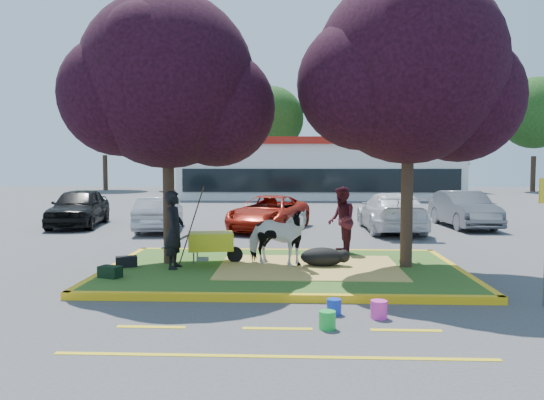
{
  "coord_description": "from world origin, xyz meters",
  "views": [
    {
      "loc": [
        0.27,
        -12.33,
        2.59
      ],
      "look_at": [
        -0.29,
        0.5,
        1.7
      ],
      "focal_mm": 35.0,
      "sensor_mm": 36.0,
      "label": 1
    }
  ],
  "objects_px": {
    "calf": "(322,257)",
    "bucket_green": "(327,320)",
    "bucket_blue": "(334,307)",
    "car_silver": "(159,214)",
    "handler": "(174,230)",
    "cow": "(277,237)",
    "bucket_pink": "(379,309)",
    "car_black": "(79,207)",
    "wheelbarrow": "(211,242)"
  },
  "relations": [
    {
      "from": "calf",
      "to": "bucket_green",
      "type": "xyz_separation_m",
      "value": [
        -0.14,
        -4.3,
        -0.23
      ]
    },
    {
      "from": "bucket_blue",
      "to": "car_silver",
      "type": "xyz_separation_m",
      "value": [
        -5.87,
        11.03,
        0.52
      ]
    },
    {
      "from": "handler",
      "to": "bucket_green",
      "type": "bearing_deg",
      "value": -137.27
    },
    {
      "from": "cow",
      "to": "car_silver",
      "type": "relative_size",
      "value": 0.42
    },
    {
      "from": "cow",
      "to": "bucket_pink",
      "type": "bearing_deg",
      "value": -131.44
    },
    {
      "from": "bucket_pink",
      "to": "calf",
      "type": "bearing_deg",
      "value": 101.58
    },
    {
      "from": "car_black",
      "to": "car_silver",
      "type": "xyz_separation_m",
      "value": [
        3.68,
        -1.32,
        -0.13
      ]
    },
    {
      "from": "cow",
      "to": "bucket_pink",
      "type": "xyz_separation_m",
      "value": [
        1.83,
        -3.69,
        -0.69
      ]
    },
    {
      "from": "bucket_pink",
      "to": "cow",
      "type": "bearing_deg",
      "value": 116.4
    },
    {
      "from": "bucket_blue",
      "to": "car_black",
      "type": "bearing_deg",
      "value": 127.72
    },
    {
      "from": "handler",
      "to": "bucket_blue",
      "type": "bearing_deg",
      "value": -129.31
    },
    {
      "from": "bucket_green",
      "to": "car_silver",
      "type": "distance_m",
      "value": 13.15
    },
    {
      "from": "bucket_green",
      "to": "bucket_blue",
      "type": "height_order",
      "value": "bucket_green"
    },
    {
      "from": "car_silver",
      "to": "cow",
      "type": "bearing_deg",
      "value": 116.77
    },
    {
      "from": "calf",
      "to": "bucket_green",
      "type": "height_order",
      "value": "calf"
    },
    {
      "from": "bucket_green",
      "to": "handler",
      "type": "bearing_deg",
      "value": 130.09
    },
    {
      "from": "calf",
      "to": "bucket_blue",
      "type": "relative_size",
      "value": 3.84
    },
    {
      "from": "wheelbarrow",
      "to": "car_black",
      "type": "bearing_deg",
      "value": 118.07
    },
    {
      "from": "handler",
      "to": "bucket_green",
      "type": "relative_size",
      "value": 6.32
    },
    {
      "from": "cow",
      "to": "bucket_green",
      "type": "height_order",
      "value": "cow"
    },
    {
      "from": "calf",
      "to": "wheelbarrow",
      "type": "relative_size",
      "value": 0.53
    },
    {
      "from": "bucket_green",
      "to": "bucket_pink",
      "type": "distance_m",
      "value": 1.08
    },
    {
      "from": "calf",
      "to": "bucket_green",
      "type": "distance_m",
      "value": 4.31
    },
    {
      "from": "car_black",
      "to": "handler",
      "type": "bearing_deg",
      "value": -64.95
    },
    {
      "from": "bucket_blue",
      "to": "wheelbarrow",
      "type": "bearing_deg",
      "value": 125.09
    },
    {
      "from": "calf",
      "to": "bucket_blue",
      "type": "distance_m",
      "value": 3.5
    },
    {
      "from": "car_silver",
      "to": "bucket_blue",
      "type": "bearing_deg",
      "value": 112.46
    },
    {
      "from": "calf",
      "to": "handler",
      "type": "bearing_deg",
      "value": -156.4
    },
    {
      "from": "cow",
      "to": "bucket_blue",
      "type": "xyz_separation_m",
      "value": [
        1.1,
        -3.49,
        -0.71
      ]
    },
    {
      "from": "car_black",
      "to": "calf",
      "type": "bearing_deg",
      "value": -51.23
    },
    {
      "from": "calf",
      "to": "bucket_blue",
      "type": "xyz_separation_m",
      "value": [
        0.02,
        -3.5,
        -0.24
      ]
    },
    {
      "from": "car_black",
      "to": "bucket_pink",
      "type": "bearing_deg",
      "value": -58.99
    },
    {
      "from": "cow",
      "to": "wheelbarrow",
      "type": "height_order",
      "value": "cow"
    },
    {
      "from": "cow",
      "to": "bucket_green",
      "type": "bearing_deg",
      "value": -145.59
    },
    {
      "from": "handler",
      "to": "bucket_blue",
      "type": "height_order",
      "value": "handler"
    },
    {
      "from": "bucket_pink",
      "to": "car_silver",
      "type": "relative_size",
      "value": 0.08
    },
    {
      "from": "handler",
      "to": "bucket_pink",
      "type": "height_order",
      "value": "handler"
    },
    {
      "from": "wheelbarrow",
      "to": "car_silver",
      "type": "bearing_deg",
      "value": 102.92
    },
    {
      "from": "bucket_pink",
      "to": "bucket_blue",
      "type": "xyz_separation_m",
      "value": [
        -0.73,
        0.2,
        -0.02
      ]
    },
    {
      "from": "handler",
      "to": "wheelbarrow",
      "type": "relative_size",
      "value": 0.92
    },
    {
      "from": "wheelbarrow",
      "to": "bucket_pink",
      "type": "xyz_separation_m",
      "value": [
        3.46,
        -4.09,
        -0.51
      ]
    },
    {
      "from": "handler",
      "to": "wheelbarrow",
      "type": "xyz_separation_m",
      "value": [
        0.73,
        0.77,
        -0.39
      ]
    },
    {
      "from": "handler",
      "to": "car_black",
      "type": "height_order",
      "value": "handler"
    },
    {
      "from": "wheelbarrow",
      "to": "bucket_green",
      "type": "distance_m",
      "value": 5.37
    },
    {
      "from": "bucket_blue",
      "to": "cow",
      "type": "bearing_deg",
      "value": 107.46
    },
    {
      "from": "car_silver",
      "to": "handler",
      "type": "bearing_deg",
      "value": 101.34
    },
    {
      "from": "calf",
      "to": "bucket_blue",
      "type": "height_order",
      "value": "calf"
    },
    {
      "from": "bucket_green",
      "to": "bucket_pink",
      "type": "bearing_deg",
      "value": 34.17
    },
    {
      "from": "wheelbarrow",
      "to": "bucket_pink",
      "type": "height_order",
      "value": "wheelbarrow"
    },
    {
      "from": "bucket_blue",
      "to": "car_silver",
      "type": "distance_m",
      "value": 12.5
    }
  ]
}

